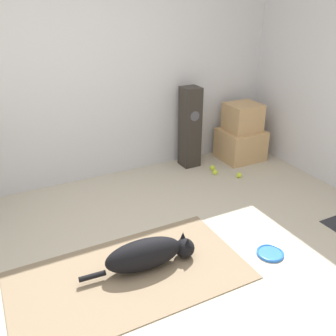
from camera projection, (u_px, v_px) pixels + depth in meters
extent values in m
plane|color=#BCB29E|center=(158.00, 283.00, 2.97)|extent=(12.00, 12.00, 0.00)
cube|color=silver|center=(74.00, 75.00, 4.12)|extent=(8.00, 0.06, 2.55)
cube|color=#847056|center=(130.00, 276.00, 3.05)|extent=(1.90, 1.03, 0.01)
ellipsoid|color=black|center=(144.00, 255.00, 3.07)|extent=(0.67, 0.27, 0.27)
sphere|color=black|center=(185.00, 248.00, 3.23)|extent=(0.17, 0.17, 0.17)
cone|color=black|center=(183.00, 236.00, 3.23)|extent=(0.05, 0.05, 0.08)
cone|color=black|center=(188.00, 242.00, 3.15)|extent=(0.05, 0.05, 0.08)
cylinder|color=black|center=(92.00, 276.00, 2.95)|extent=(0.22, 0.06, 0.04)
cylinder|color=blue|center=(270.00, 253.00, 3.30)|extent=(0.24, 0.24, 0.02)
torus|color=blue|center=(270.00, 253.00, 3.30)|extent=(0.24, 0.24, 0.02)
cube|color=tan|center=(240.00, 144.00, 5.14)|extent=(0.55, 0.51, 0.41)
cube|color=tan|center=(243.00, 117.00, 4.99)|extent=(0.43, 0.39, 0.36)
cube|color=#2D2823|center=(190.00, 127.00, 4.81)|extent=(0.23, 0.23, 1.05)
cylinder|color=#4C4C51|center=(195.00, 116.00, 4.64)|extent=(0.12, 0.00, 0.12)
sphere|color=#C6E033|center=(239.00, 175.00, 4.66)|extent=(0.07, 0.07, 0.07)
sphere|color=#C6E033|center=(215.00, 172.00, 4.74)|extent=(0.07, 0.07, 0.07)
sphere|color=#C6E033|center=(213.00, 168.00, 4.86)|extent=(0.07, 0.07, 0.07)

